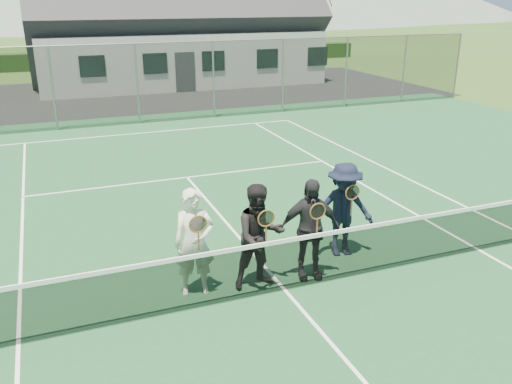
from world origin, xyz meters
The scene contains 12 objects.
ground centered at (0.00, 20.00, 0.00)m, with size 220.00×220.00×0.00m, color #2C4A1A.
court_surface centered at (0.00, 0.00, 0.01)m, with size 30.00×30.00×0.02m, color #1C4C2B.
tarmac_carpark centered at (-4.00, 20.00, 0.01)m, with size 40.00×12.00×0.01m, color black.
hedge_row centered at (0.00, 32.00, 0.55)m, with size 40.00×1.20×1.10m, color black.
court_markings centered at (0.00, 0.00, 0.02)m, with size 11.03×23.83×0.01m.
tennis_net centered at (0.00, 0.00, 0.54)m, with size 11.68×0.08×1.10m.
perimeter_fence centered at (0.00, 13.50, 1.52)m, with size 30.07×0.07×3.02m.
clubhouse centered at (4.00, 24.00, 3.99)m, with size 15.60×8.20×7.70m.
player_a centered at (-1.39, 0.49, 0.92)m, with size 0.72×0.55×1.80m.
player_b centered at (-0.32, 0.32, 0.92)m, with size 0.88×0.69×1.80m.
player_c centered at (0.57, 0.29, 0.92)m, with size 1.12×0.64×1.80m.
player_d centered at (1.56, 0.86, 0.92)m, with size 1.26×0.85×1.80m.
Camera 1 is at (-3.35, -7.20, 4.65)m, focal length 38.00 mm.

